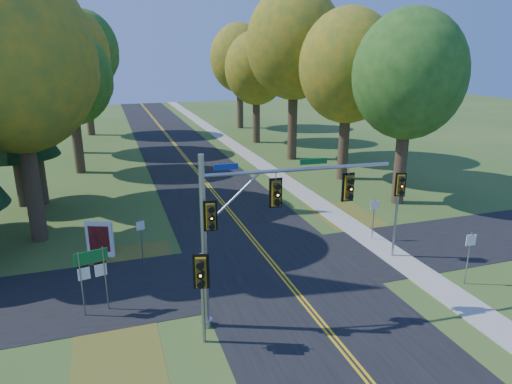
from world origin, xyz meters
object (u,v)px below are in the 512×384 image
object	(u,v)px
traffic_mast	(253,216)
info_kiosk	(100,239)
route_sign_cluster	(92,268)
east_signal_pole	(399,194)

from	to	relation	value
traffic_mast	info_kiosk	bearing A→B (deg)	128.64
route_sign_cluster	info_kiosk	bearing A→B (deg)	74.67
traffic_mast	info_kiosk	xyz separation A→B (m)	(-5.58, 7.89, -3.35)
traffic_mast	route_sign_cluster	distance (m)	6.71
traffic_mast	east_signal_pole	xyz separation A→B (m)	(8.44, 3.08, -0.91)
east_signal_pole	route_sign_cluster	size ratio (longest dim) A/B	1.63
route_sign_cluster	traffic_mast	bearing A→B (deg)	-36.35
traffic_mast	info_kiosk	world-z (taller)	traffic_mast
traffic_mast	route_sign_cluster	world-z (taller)	traffic_mast
traffic_mast	info_kiosk	distance (m)	10.23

